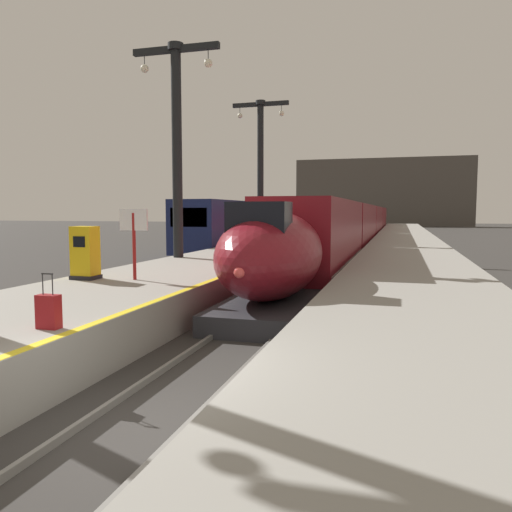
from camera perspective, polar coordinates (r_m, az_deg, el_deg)
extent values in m
plane|color=#33302D|center=(7.67, -14.18, -18.93)|extent=(260.00, 260.00, 0.00)
cube|color=gray|center=(31.82, 2.03, 0.46)|extent=(4.80, 110.00, 1.05)
cube|color=gray|center=(30.89, 16.77, 0.11)|extent=(4.80, 110.00, 1.05)
cube|color=yellow|center=(31.31, 6.09, 1.33)|extent=(0.20, 107.80, 0.01)
cube|color=slate|center=(33.95, 8.56, -0.08)|extent=(0.08, 110.00, 0.12)
cube|color=slate|center=(33.79, 11.09, -0.15)|extent=(0.08, 110.00, 0.12)
cube|color=slate|center=(35.89, -4.37, 0.24)|extent=(0.08, 110.00, 0.12)
cube|color=slate|center=(35.40, -2.09, 0.18)|extent=(0.08, 110.00, 0.12)
ellipsoid|color=maroon|center=(14.76, 1.88, 0.16)|extent=(2.78, 6.50, 2.56)
cube|color=#28282D|center=(14.66, 1.55, -6.01)|extent=(2.46, 5.53, 0.55)
cube|color=black|center=(13.29, 0.35, 4.23)|extent=(1.59, 1.00, 0.90)
sphere|color=#F24C4C|center=(11.74, -1.89, -1.85)|extent=(0.28, 0.28, 0.28)
cube|color=maroon|center=(23.51, 7.20, 2.57)|extent=(2.90, 14.00, 3.05)
cube|color=black|center=(23.75, 3.82, 3.95)|extent=(0.04, 11.90, 0.80)
cube|color=black|center=(23.32, 10.67, 3.85)|extent=(0.04, 11.90, 0.80)
cube|color=silver|center=(23.60, 7.16, -0.53)|extent=(2.92, 13.30, 0.24)
cube|color=black|center=(19.28, 5.10, -3.33)|extent=(2.03, 2.20, 0.56)
cube|color=black|center=(28.06, 8.55, -0.72)|extent=(2.03, 2.20, 0.56)
cube|color=maroon|center=(39.98, 10.83, 3.55)|extent=(2.90, 18.00, 3.05)
cube|color=black|center=(40.13, 8.82, 4.37)|extent=(0.04, 15.84, 0.80)
cube|color=black|center=(39.87, 12.89, 4.30)|extent=(0.04, 15.84, 0.80)
cube|color=black|center=(34.00, 9.86, 0.28)|extent=(2.03, 2.20, 0.56)
cube|color=black|center=(46.16, 11.48, 1.51)|extent=(2.03, 2.20, 0.56)
cube|color=maroon|center=(58.53, 12.47, 3.99)|extent=(2.90, 18.00, 3.05)
cube|color=black|center=(58.63, 11.09, 4.55)|extent=(0.04, 15.84, 0.80)
cube|color=black|center=(58.45, 13.88, 4.50)|extent=(0.04, 15.84, 0.80)
cube|color=black|center=(52.49, 12.02, 1.92)|extent=(2.03, 2.20, 0.56)
cube|color=black|center=(64.69, 12.78, 2.49)|extent=(2.03, 2.20, 0.56)
cube|color=maroon|center=(77.10, 13.32, 4.22)|extent=(2.90, 18.00, 3.05)
cube|color=black|center=(77.17, 12.28, 4.65)|extent=(0.04, 15.84, 0.80)
cube|color=black|center=(77.04, 14.39, 4.60)|extent=(0.04, 15.84, 0.80)
cube|color=black|center=(71.04, 13.06, 2.71)|extent=(2.03, 2.20, 0.56)
cube|color=black|center=(83.26, 13.49, 3.03)|extent=(2.03, 2.20, 0.56)
cube|color=#141E4C|center=(37.58, -2.16, 3.66)|extent=(2.85, 18.00, 3.30)
cube|color=black|center=(29.19, -7.65, 4.38)|extent=(2.28, 0.08, 1.10)
cube|color=black|center=(38.03, -4.17, 4.42)|extent=(0.04, 15.30, 0.90)
cube|color=black|center=(37.16, -0.11, 4.42)|extent=(0.04, 15.30, 0.90)
cube|color=black|center=(32.27, -5.33, 0.04)|extent=(2.00, 2.00, 0.52)
cube|color=black|center=(43.17, 0.22, 1.34)|extent=(2.00, 2.00, 0.52)
cube|color=#141E4C|center=(55.56, 3.82, 4.12)|extent=(2.85, 18.00, 3.30)
cylinder|color=black|center=(22.75, -8.95, 11.56)|extent=(0.44, 0.44, 9.26)
cylinder|color=black|center=(23.68, -9.12, 22.39)|extent=(0.68, 0.68, 0.30)
cube|color=black|center=(23.65, -9.11, 22.16)|extent=(4.00, 0.24, 0.28)
cylinder|color=black|center=(24.19, -12.55, 20.85)|extent=(0.03, 0.03, 0.60)
sphere|color=#EFEACC|center=(24.10, -12.53, 20.05)|extent=(0.36, 0.36, 0.36)
cylinder|color=black|center=(22.99, -5.45, 21.80)|extent=(0.03, 0.03, 0.60)
sphere|color=#EFEACC|center=(22.89, -5.44, 20.96)|extent=(0.36, 0.36, 0.36)
cylinder|color=black|center=(35.68, 0.51, 9.60)|extent=(0.44, 0.44, 9.69)
cylinder|color=black|center=(36.35, 0.51, 17.00)|extent=(0.68, 0.68, 0.30)
cube|color=black|center=(36.33, 0.51, 16.84)|extent=(4.00, 0.24, 0.28)
cylinder|color=black|center=(36.68, -1.84, 16.17)|extent=(0.03, 0.03, 0.60)
sphere|color=#EFEACC|center=(36.61, -1.84, 15.63)|extent=(0.36, 0.36, 0.36)
cylinder|color=black|center=(35.90, 2.92, 16.41)|extent=(0.03, 0.03, 0.60)
sphere|color=#EFEACC|center=(35.83, 2.92, 15.86)|extent=(0.36, 0.36, 0.36)
cylinder|color=#23232D|center=(28.69, 2.10, 1.86)|extent=(0.13, 0.13, 0.85)
cylinder|color=#23232D|center=(28.86, 2.05, 1.88)|extent=(0.13, 0.13, 0.85)
cube|color=black|center=(28.74, 2.08, 3.33)|extent=(0.34, 0.43, 0.62)
cylinder|color=black|center=(28.51, 2.14, 3.22)|extent=(0.09, 0.09, 0.58)
cylinder|color=black|center=(28.98, 2.01, 3.25)|extent=(0.09, 0.09, 0.58)
sphere|color=tan|center=(28.73, 2.08, 4.17)|extent=(0.22, 0.22, 0.22)
cube|color=maroon|center=(9.55, -22.48, -5.86)|extent=(0.40, 0.22, 0.60)
cylinder|color=#262628|center=(9.54, -23.05, -2.98)|extent=(0.02, 0.02, 0.36)
cylinder|color=#262628|center=(9.41, -22.10, -3.05)|extent=(0.02, 0.02, 0.36)
cube|color=#262628|center=(9.45, -22.62, -1.87)|extent=(0.22, 0.03, 0.02)
cube|color=yellow|center=(16.02, -18.82, 0.35)|extent=(0.70, 0.56, 1.60)
cube|color=black|center=(15.77, -19.44, 1.54)|extent=(0.40, 0.02, 0.32)
cube|color=black|center=(16.10, -18.74, -2.27)|extent=(0.76, 0.62, 0.12)
cylinder|color=maroon|center=(15.43, -13.66, 1.05)|extent=(0.10, 0.10, 2.00)
cube|color=white|center=(15.40, -13.72, 4.02)|extent=(0.90, 0.06, 0.64)
cube|color=#4C4742|center=(108.16, 14.15, 7.03)|extent=(36.00, 2.00, 14.00)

